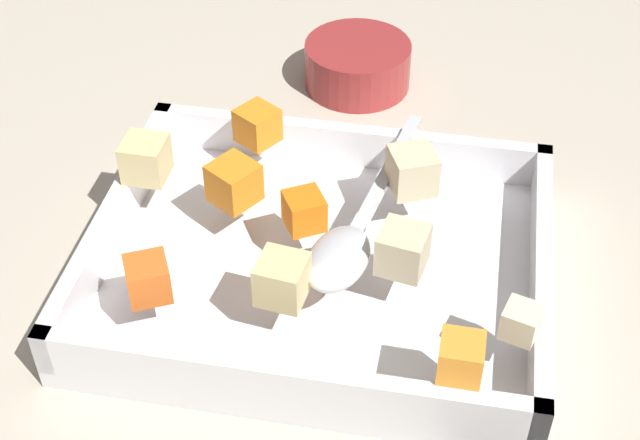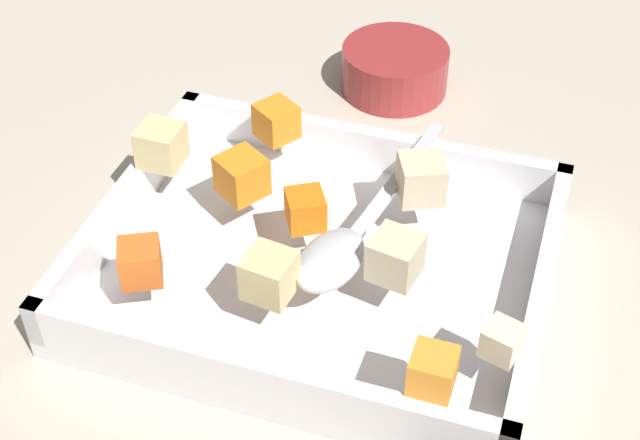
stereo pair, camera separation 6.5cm
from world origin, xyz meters
The scene contains 14 objects.
ground_plane centered at (0.00, 0.00, 0.00)m, with size 4.00×4.00×0.00m, color #BCB29E.
baking_dish centered at (-0.01, -0.01, 0.01)m, with size 0.33×0.27×0.05m.
carrot_chunk_heap_side centered at (0.06, -0.11, 0.06)m, with size 0.03×0.03×0.03m, color orange.
carrot_chunk_mid_right centered at (0.01, -0.01, 0.06)m, with size 0.03×0.03×0.03m, color orange.
carrot_chunk_corner_nw centered at (0.09, 0.07, 0.06)m, with size 0.03×0.03×0.03m, color orange.
carrot_chunk_mid_left centered at (-0.11, 0.10, 0.06)m, with size 0.03×0.03×0.03m, color orange.
carrot_chunk_far_right centered at (0.06, -0.03, 0.07)m, with size 0.03×0.03×0.03m, color orange.
potato_chunk_center centered at (-0.15, 0.06, 0.06)m, with size 0.02×0.02×0.02m, color beige.
potato_chunk_under_handle centered at (-0.07, 0.02, 0.07)m, with size 0.03×0.03×0.03m, color beige.
potato_chunk_near_right centered at (-0.07, -0.07, 0.07)m, with size 0.03×0.03×0.03m, color beige.
potato_chunk_heap_top centered at (0.01, 0.06, 0.07)m, with size 0.03×0.03×0.03m, color #E0CC89.
potato_chunk_far_left centered at (0.14, -0.05, 0.07)m, with size 0.03×0.03×0.03m, color #E0CC89.
serving_spoon centered at (-0.03, 0.01, 0.06)m, with size 0.07×0.22×0.02m.
small_prep_bowl centered at (0.01, -0.28, 0.02)m, with size 0.10×0.10×0.04m, color maroon.
Camera 2 is at (-0.16, 0.45, 0.50)m, focal length 51.64 mm.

